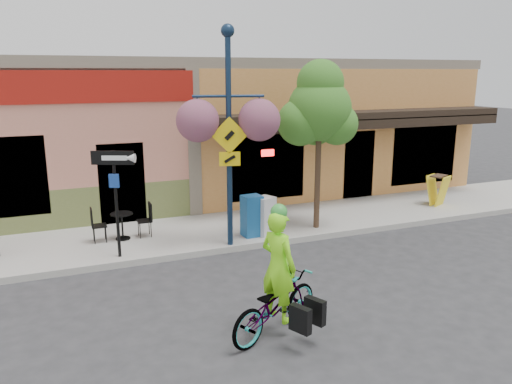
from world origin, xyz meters
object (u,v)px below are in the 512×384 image
bicycle (275,304)px  newspaper_box_blue (252,216)px  building (191,126)px  street_tree (319,145)px  lamp_post (229,139)px  cyclist_rider (278,281)px  one_way_sign (116,205)px  newspaper_box_grey (264,216)px

bicycle → newspaper_box_blue: bearing=-41.8°
building → street_tree: 6.63m
bicycle → street_tree: street_tree is taller
lamp_post → newspaper_box_blue: bearing=43.7°
cyclist_rider → lamp_post: lamp_post is taller
street_tree → one_way_sign: bearing=-177.2°
building → bicycle: (-1.55, -10.76, -1.75)m
newspaper_box_blue → bicycle: bearing=-111.8°
building → newspaper_box_grey: bearing=-89.1°
newspaper_box_grey → street_tree: street_tree is taller
lamp_post → newspaper_box_blue: size_ratio=4.87×
lamp_post → newspaper_box_grey: bearing=33.9°
lamp_post → street_tree: 2.58m
one_way_sign → cyclist_rider: bearing=-40.9°
building → newspaper_box_grey: 6.67m
lamp_post → newspaper_box_grey: lamp_post is taller
one_way_sign → building: bearing=86.1°
newspaper_box_grey → street_tree: 2.25m
cyclist_rider → street_tree: size_ratio=0.42×
one_way_sign → street_tree: size_ratio=0.55×
newspaper_box_blue → newspaper_box_grey: size_ratio=1.06×
building → newspaper_box_blue: (-0.22, -6.44, -1.59)m
lamp_post → one_way_sign: 2.84m
bicycle → cyclist_rider: bearing=-114.8°
building → bicycle: 11.01m
building → bicycle: building is taller
bicycle → one_way_sign: one_way_sign is taller
bicycle → lamp_post: size_ratio=0.39×
bicycle → newspaper_box_blue: newspaper_box_blue is taller
cyclist_rider → bicycle: bearing=65.2°
cyclist_rider → lamp_post: size_ratio=0.36×
one_way_sign → newspaper_box_blue: 3.31m
cyclist_rider → newspaper_box_blue: (1.27, 4.32, -0.24)m
cyclist_rider → newspaper_box_blue: 4.51m
cyclist_rider → street_tree: 5.50m
bicycle → newspaper_box_grey: newspaper_box_grey is taller
cyclist_rider → newspaper_box_blue: size_ratio=1.76×
building → cyclist_rider: bearing=-97.9°
one_way_sign → street_tree: street_tree is taller
newspaper_box_blue → street_tree: size_ratio=0.24×
cyclist_rider → street_tree: street_tree is taller
one_way_sign → street_tree: bearing=26.3°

